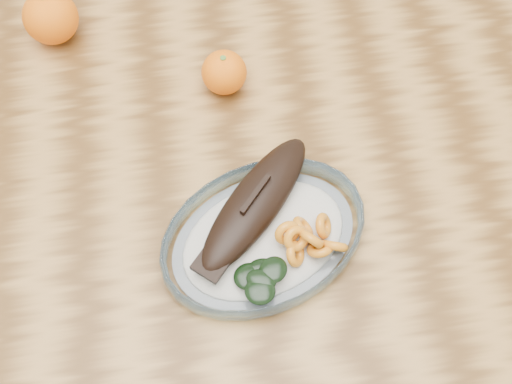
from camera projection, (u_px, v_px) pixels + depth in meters
ground at (202, 325)px, 1.52m from camera, size 3.00×3.00×0.00m
dining_table at (168, 199)px, 0.94m from camera, size 1.20×0.80×0.75m
plated_meal at (264, 234)px, 0.79m from camera, size 0.60×0.60×0.08m
orange_left at (51, 17)px, 0.93m from camera, size 0.08×0.08×0.08m
orange_right at (224, 72)px, 0.89m from camera, size 0.06×0.06×0.06m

